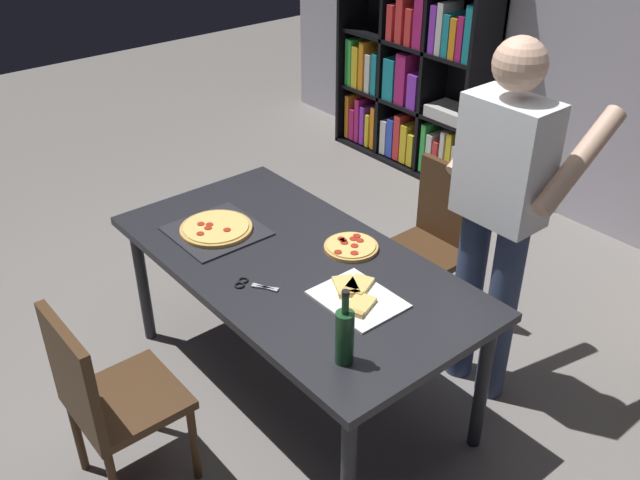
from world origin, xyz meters
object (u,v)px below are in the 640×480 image
object	(u,v)px
dining_table	(295,273)
kitchen_scissors	(250,284)
person_serving_pizza	(501,207)
wine_bottle	(345,336)
bookshelf	(416,48)
chair_near_camera	(105,394)
pepperoni_pizza_on_tray	(216,229)
second_pizza_plain	(351,247)
chair_far_side	(434,236)

from	to	relation	value
dining_table	kitchen_scissors	xyz separation A→B (m)	(0.03, -0.27, 0.08)
person_serving_pizza	wine_bottle	xyz separation A→B (m)	(0.12, -1.01, -0.13)
wine_bottle	kitchen_scissors	world-z (taller)	wine_bottle
bookshelf	wine_bottle	world-z (taller)	bookshelf
kitchen_scissors	dining_table	bearing A→B (deg)	97.31
chair_near_camera	person_serving_pizza	bearing A→B (deg)	72.25
bookshelf	pepperoni_pizza_on_tray	world-z (taller)	bookshelf
dining_table	kitchen_scissors	size ratio (longest dim) A/B	9.40
pepperoni_pizza_on_tray	second_pizza_plain	size ratio (longest dim) A/B	1.61
chair_near_camera	pepperoni_pizza_on_tray	distance (m)	0.96
person_serving_pizza	dining_table	bearing A→B (deg)	-126.36
chair_near_camera	chair_far_side	size ratio (longest dim) A/B	1.00
second_pizza_plain	bookshelf	bearing A→B (deg)	127.56
second_pizza_plain	dining_table	bearing A→B (deg)	-108.84
bookshelf	person_serving_pizza	distance (m)	2.64
chair_near_camera	wine_bottle	distance (m)	1.01
dining_table	chair_near_camera	distance (m)	0.97
kitchen_scissors	pepperoni_pizza_on_tray	bearing A→B (deg)	164.48
pepperoni_pizza_on_tray	dining_table	bearing A→B (deg)	17.28
bookshelf	wine_bottle	xyz separation A→B (m)	(2.19, -2.65, -0.07)
chair_far_side	pepperoni_pizza_on_tray	bearing A→B (deg)	-111.92
person_serving_pizza	wine_bottle	world-z (taller)	person_serving_pizza
chair_far_side	second_pizza_plain	bearing A→B (deg)	-82.62
pepperoni_pizza_on_tray	kitchen_scissors	bearing A→B (deg)	-15.52
wine_bottle	pepperoni_pizza_on_tray	bearing A→B (deg)	172.73
chair_far_side	bookshelf	xyz separation A→B (m)	(-1.53, 1.41, 0.43)
chair_near_camera	second_pizza_plain	distance (m)	1.25
chair_far_side	person_serving_pizza	size ratio (longest dim) A/B	0.51
pepperoni_pizza_on_tray	bookshelf	bearing A→B (deg)	113.53
dining_table	person_serving_pizza	xyz separation A→B (m)	(0.54, 0.73, 0.32)
second_pizza_plain	kitchen_scissors	bearing A→B (deg)	-95.94
chair_near_camera	second_pizza_plain	world-z (taller)	chair_near_camera
dining_table	person_serving_pizza	world-z (taller)	person_serving_pizza
person_serving_pizza	wine_bottle	bearing A→B (deg)	-83.50
chair_near_camera	second_pizza_plain	size ratio (longest dim) A/B	3.55
chair_near_camera	chair_far_side	xyz separation A→B (m)	(0.00, 1.91, 0.00)
pepperoni_pizza_on_tray	person_serving_pizza	bearing A→B (deg)	41.64
bookshelf	kitchen_scissors	distance (m)	3.07
bookshelf	wine_bottle	size ratio (longest dim) A/B	6.17
chair_near_camera	kitchen_scissors	xyz separation A→B (m)	(0.03, 0.69, 0.24)
chair_far_side	person_serving_pizza	xyz separation A→B (m)	(0.54, -0.22, 0.49)
person_serving_pizza	pepperoni_pizza_on_tray	size ratio (longest dim) A/B	4.28
chair_far_side	second_pizza_plain	world-z (taller)	chair_far_side
chair_far_side	pepperoni_pizza_on_tray	distance (m)	1.20
chair_near_camera	pepperoni_pizza_on_tray	xyz separation A→B (m)	(-0.44, 0.82, 0.25)
second_pizza_plain	chair_near_camera	bearing A→B (deg)	-94.21
chair_far_side	dining_table	bearing A→B (deg)	-90.00
chair_near_camera	person_serving_pizza	size ratio (longest dim) A/B	0.51
wine_bottle	kitchen_scissors	bearing A→B (deg)	179.24
wine_bottle	bookshelf	bearing A→B (deg)	129.57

